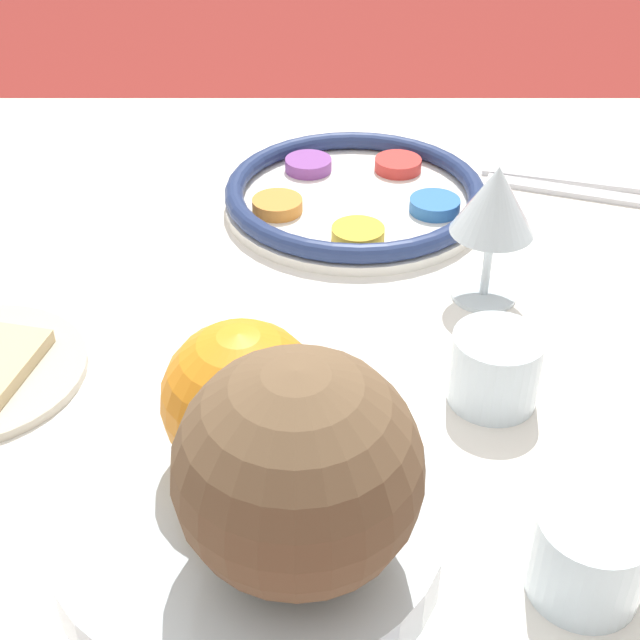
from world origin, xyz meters
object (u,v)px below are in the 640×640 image
cup_mid (589,556)px  cup_near (495,368)px  fruit_stand (250,534)px  wine_glass (495,205)px  coconut (298,471)px  orange_fruit (242,400)px  seder_plate (355,195)px

cup_mid → cup_near: bearing=-171.3°
fruit_stand → wine_glass: bearing=152.3°
fruit_stand → coconut: (0.04, 0.03, 0.08)m
orange_fruit → coconut: (0.07, 0.03, 0.01)m
wine_glass → cup_mid: 0.33m
orange_fruit → cup_near: bearing=136.2°
seder_plate → cup_near: (0.32, 0.10, 0.02)m
cup_mid → coconut: bearing=-68.5°
wine_glass → cup_mid: (0.33, 0.01, -0.07)m
cup_near → orange_fruit: bearing=-43.8°
orange_fruit → seder_plate: bearing=171.1°
coconut → cup_near: bearing=149.8°
fruit_stand → seder_plate: bearing=171.9°
fruit_stand → cup_near: fruit_stand is taller
wine_glass → orange_fruit: (0.33, -0.19, 0.06)m
coconut → cup_mid: coconut is taller
orange_fruit → cup_mid: bearing=90.5°
wine_glass → orange_fruit: 0.39m
fruit_stand → cup_near: 0.28m
seder_plate → orange_fruit: orange_fruit is taller
wine_glass → coconut: 0.43m
cup_near → wine_glass: bearing=173.9°
cup_mid → fruit_stand: bearing=-80.6°
fruit_stand → coconut: 0.09m
cup_near → seder_plate: bearing=-162.8°
orange_fruit → cup_near: orange_fruit is taller
wine_glass → orange_fruit: orange_fruit is taller
seder_plate → orange_fruit: bearing=-8.9°
cup_mid → wine_glass: bearing=-177.9°
fruit_stand → cup_mid: bearing=99.4°
seder_plate → fruit_stand: (0.53, -0.08, 0.07)m
fruit_stand → orange_fruit: orange_fruit is taller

